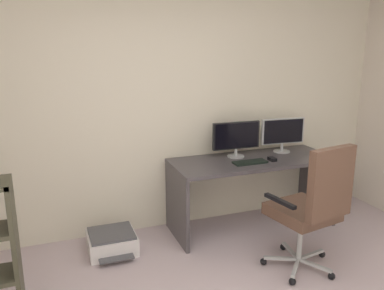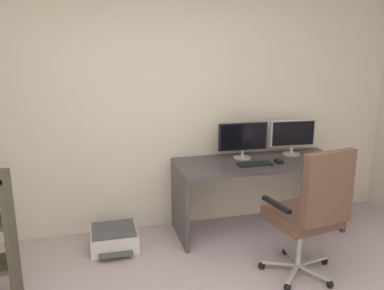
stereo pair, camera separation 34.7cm
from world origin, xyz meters
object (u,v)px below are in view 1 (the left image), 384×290
printer (112,242)px  keyboard (250,162)px  monitor_main (236,137)px  monitor_secondary (283,133)px  computer_mouse (272,159)px  office_chair (313,204)px  desk (253,176)px

printer → keyboard: bearing=-3.8°
keyboard → printer: 1.53m
monitor_main → keyboard: (0.03, -0.26, -0.20)m
monitor_secondary → computer_mouse: 0.43m
monitor_secondary → office_chair: office_chair is taller
computer_mouse → office_chair: 0.87m
desk → computer_mouse: 0.28m
desk → office_chair: 0.97m
desk → printer: desk is taller
keyboard → office_chair: size_ratio=0.30×
monitor_main → keyboard: 0.33m
computer_mouse → office_chair: bearing=-94.9°
monitor_main → keyboard: monitor_main is taller
computer_mouse → printer: 1.77m
monitor_main → printer: 1.61m
desk → monitor_main: size_ratio=3.29×
desk → keyboard: 0.25m
office_chair → printer: (-1.50, 0.94, -0.53)m
monitor_secondary → computer_mouse: bearing=-137.2°
computer_mouse → printer: size_ratio=0.20×
monitor_main → office_chair: (0.15, -1.11, -0.33)m
printer → computer_mouse: bearing=-3.2°
monitor_secondary → computer_mouse: (-0.28, -0.26, -0.20)m
monitor_secondary → monitor_main: bearing=-180.0°
keyboard → computer_mouse: 0.25m
monitor_secondary → keyboard: (-0.53, -0.26, -0.21)m
desk → office_chair: size_ratio=1.50×
office_chair → desk: bearing=90.9°
monitor_secondary → printer: (-1.91, -0.16, -0.87)m
desk → monitor_secondary: (0.43, 0.14, 0.40)m
office_chair → printer: bearing=147.9°
keyboard → computer_mouse: computer_mouse is taller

